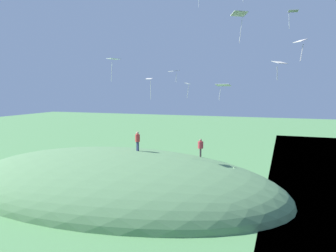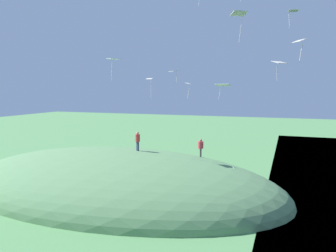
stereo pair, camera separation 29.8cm
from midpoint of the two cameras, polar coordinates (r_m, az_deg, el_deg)
ground_plane at (r=26.89m, az=8.60°, el=-12.59°), size 160.00×160.00×0.00m
grass_hill at (r=29.45m, az=-8.78°, el=-10.89°), size 29.50×16.79×6.91m
person_on_hilltop at (r=28.41m, az=-5.01°, el=-2.23°), size 0.54×0.54×1.67m
person_walking_path at (r=29.12m, az=6.00°, el=-3.46°), size 0.61×0.61×1.59m
kite_2 at (r=25.01m, az=19.12°, el=10.31°), size 1.14×1.18×1.37m
kite_3 at (r=30.94m, az=1.39°, el=9.51°), size 1.22×1.20×1.11m
kite_4 at (r=21.83m, az=22.30°, el=13.39°), size 0.86×0.90×1.32m
kite_5 at (r=28.41m, az=-9.16°, el=11.26°), size 1.08×1.23×1.91m
kite_8 at (r=31.92m, az=-2.93°, el=7.77°), size 0.65×0.58×2.04m
kite_9 at (r=26.00m, az=12.62°, el=18.36°), size 1.34×1.25×2.25m
kite_10 at (r=34.20m, az=3.76°, el=7.16°), size 0.50×0.69×1.62m
kite_11 at (r=27.71m, az=21.21°, el=18.04°), size 0.78×0.60×1.32m
kite_14 at (r=26.21m, az=9.85°, el=6.97°), size 1.22×0.92×1.26m
mooring_post at (r=30.56m, az=16.48°, el=-9.43°), size 0.14×0.14×1.03m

